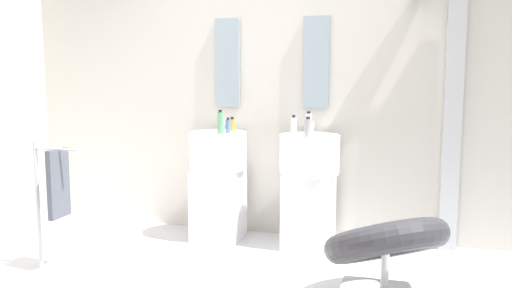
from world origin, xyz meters
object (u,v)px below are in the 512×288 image
Objects in this scene: soap_bottle_blue at (228,126)px; soap_bottle_white at (309,123)px; lounge_chair at (386,249)px; towel_rack at (55,186)px; pedestal_sink_right at (309,186)px; shower_column at (451,118)px; soap_bottle_grey at (308,128)px; soap_bottle_green at (220,123)px; soap_bottle_amber at (232,125)px; pedestal_sink_left at (218,181)px; soap_bottle_clear at (294,126)px.

soap_bottle_white is at bearing 17.65° from soap_bottle_blue.
towel_rack is (-2.33, -0.05, 0.28)m from lounge_chair.
towel_rack reaches higher than lounge_chair.
pedestal_sink_right is 0.51× the size of shower_column.
lounge_chair is at bearing -109.84° from shower_column.
soap_bottle_grey is at bearing -86.25° from pedestal_sink_right.
towel_rack is 1.38m from soap_bottle_green.
soap_bottle_blue is (0.05, 0.06, -0.03)m from soap_bottle_green.
soap_bottle_green is at bearing -99.82° from soap_bottle_amber.
soap_bottle_blue reaches higher than pedestal_sink_left.
shower_column is 1.80m from soap_bottle_blue.
shower_column is at bearing 70.16° from lounge_chair.
towel_rack is 7.28× the size of soap_bottle_blue.
lounge_chair is 1.49m from soap_bottle_white.
soap_bottle_green reaches higher than pedestal_sink_left.
soap_bottle_grey is (-1.09, -0.36, -0.07)m from shower_column.
soap_bottle_grey is (0.12, -0.02, -0.00)m from soap_bottle_clear.
soap_bottle_green is 1.24× the size of soap_bottle_grey.
soap_bottle_green is at bearing 177.68° from soap_bottle_grey.
soap_bottle_green reaches higher than soap_bottle_blue.
shower_column is 1.14m from soap_bottle_white.
soap_bottle_green is 0.74m from soap_bottle_white.
soap_bottle_green is (-1.39, 0.88, 0.68)m from lounge_chair.
soap_bottle_amber is (-1.35, 1.09, 0.64)m from lounge_chair.
soap_bottle_green is (-1.82, -0.33, -0.05)m from shower_column.
pedestal_sink_right is at bearing 4.43° from soap_bottle_blue.
towel_rack is 5.26× the size of soap_bottle_white.
lounge_chair is at bearing -52.60° from soap_bottle_grey.
soap_bottle_green is at bearing -171.38° from pedestal_sink_right.
shower_column is 1.15m from soap_bottle_grey.
soap_bottle_grey is 1.23× the size of soap_bottle_blue.
pedestal_sink_right is 6.49× the size of soap_bottle_grey.
lounge_chair is 1.76m from soap_bottle_blue.
soap_bottle_blue is at bearing -25.53° from pedestal_sink_left.
soap_bottle_clear is (1.56, 0.91, 0.39)m from towel_rack.
soap_bottle_grey is at bearing 27.96° from towel_rack.
soap_bottle_grey is (0.01, -0.14, 0.50)m from pedestal_sink_right.
soap_bottle_green is at bearing -159.21° from soap_bottle_white.
pedestal_sink_left is 6.16× the size of soap_bottle_clear.
soap_bottle_white is at bearing -176.37° from shower_column.
soap_bottle_white is at bearing 75.45° from soap_bottle_clear.
shower_column is at bearing 18.57° from soap_bottle_grey.
soap_bottle_grey is (0.74, -0.03, -0.02)m from soap_bottle_green.
pedestal_sink_right is 0.95× the size of lounge_chair.
soap_bottle_green is at bearing 44.38° from towel_rack.
soap_bottle_amber is 0.15m from soap_bottle_blue.
soap_bottle_grey is at bearing -9.95° from pedestal_sink_left.
soap_bottle_clear reaches higher than soap_bottle_blue.
lounge_chair is 1.33m from soap_bottle_clear.
soap_bottle_clear is 0.12m from soap_bottle_grey.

